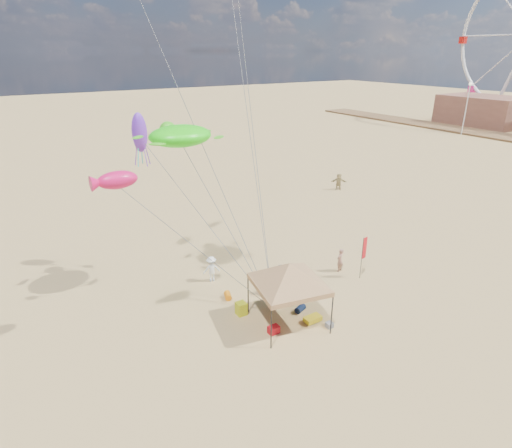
% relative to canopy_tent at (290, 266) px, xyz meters
% --- Properties ---
extents(ground, '(280.00, 280.00, 0.00)m').
position_rel_canopy_tent_xyz_m(ground, '(0.50, 0.80, -3.26)').
color(ground, tan).
rests_on(ground, ground).
extents(canopy_tent, '(6.22, 6.22, 3.92)m').
position_rel_canopy_tent_xyz_m(canopy_tent, '(0.00, 0.00, 0.00)').
color(canopy_tent, black).
rests_on(canopy_tent, ground).
extents(feather_flag, '(0.41, 0.10, 2.70)m').
position_rel_canopy_tent_xyz_m(feather_flag, '(6.54, 1.32, -1.44)').
color(feather_flag, black).
rests_on(feather_flag, ground).
extents(cooler_red, '(0.54, 0.38, 0.38)m').
position_rel_canopy_tent_xyz_m(cooler_red, '(-1.10, -0.34, -3.07)').
color(cooler_red, red).
rests_on(cooler_red, ground).
extents(cooler_blue, '(0.54, 0.38, 0.38)m').
position_rel_canopy_tent_xyz_m(cooler_blue, '(3.14, 3.55, -3.07)').
color(cooler_blue, '#2317BC').
rests_on(cooler_blue, ground).
extents(bag_navy, '(0.69, 0.54, 0.36)m').
position_rel_canopy_tent_xyz_m(bag_navy, '(1.13, 0.42, -3.08)').
color(bag_navy, '#0C1734').
rests_on(bag_navy, ground).
extents(bag_orange, '(0.54, 0.69, 0.36)m').
position_rel_canopy_tent_xyz_m(bag_orange, '(-1.49, 3.61, -3.08)').
color(bag_orange, orange).
rests_on(bag_orange, ground).
extents(chair_green, '(0.50, 0.50, 0.70)m').
position_rel_canopy_tent_xyz_m(chair_green, '(1.65, 1.51, -2.91)').
color(chair_green, green).
rests_on(chair_green, ground).
extents(chair_yellow, '(0.50, 0.50, 0.70)m').
position_rel_canopy_tent_xyz_m(chair_yellow, '(-1.63, 1.88, -2.91)').
color(chair_yellow, '#C0C816').
rests_on(chair_yellow, ground).
extents(crate_grey, '(0.34, 0.30, 0.28)m').
position_rel_canopy_tent_xyz_m(crate_grey, '(1.52, -1.46, -3.12)').
color(crate_grey, slate).
rests_on(crate_grey, ground).
extents(beach_cart, '(0.90, 0.50, 0.24)m').
position_rel_canopy_tent_xyz_m(beach_cart, '(1.09, -0.66, -3.06)').
color(beach_cart, gold).
rests_on(beach_cart, ground).
extents(person_near_a, '(0.65, 0.53, 1.53)m').
position_rel_canopy_tent_xyz_m(person_near_a, '(5.97, 2.65, -2.50)').
color(person_near_a, '#A7745F').
rests_on(person_near_a, ground).
extents(person_near_b, '(1.09, 1.13, 1.83)m').
position_rel_canopy_tent_xyz_m(person_near_b, '(1.29, 2.44, -2.35)').
color(person_near_b, '#323944').
rests_on(person_near_b, ground).
extents(person_near_c, '(1.14, 0.81, 1.60)m').
position_rel_canopy_tent_xyz_m(person_near_c, '(-1.34, 5.84, -2.46)').
color(person_near_c, white).
rests_on(person_near_c, ground).
extents(person_far_c, '(1.53, 1.33, 1.67)m').
position_rel_canopy_tent_xyz_m(person_far_c, '(17.49, 15.23, -2.43)').
color(person_far_c, tan).
rests_on(person_far_c, ground).
extents(building_north, '(10.00, 14.00, 5.20)m').
position_rel_canopy_tent_xyz_m(building_north, '(67.50, 30.80, -0.66)').
color(building_north, '#8C5947').
rests_on(building_north, ground).
extents(lamp_north, '(0.50, 0.50, 8.25)m').
position_rel_canopy_tent_xyz_m(lamp_north, '(55.50, 26.80, 2.25)').
color(lamp_north, silver).
rests_on(lamp_north, ground).
extents(turtle_kite, '(3.71, 3.17, 1.10)m').
position_rel_canopy_tent_xyz_m(turtle_kite, '(-2.59, 6.22, 5.50)').
color(turtle_kite, '#24F610').
rests_on(turtle_kite, ground).
extents(fish_kite, '(1.88, 1.29, 0.76)m').
position_rel_canopy_tent_xyz_m(fish_kite, '(-6.77, 3.18, 4.55)').
color(fish_kite, '#D61356').
rests_on(fish_kite, ground).
extents(squid_kite, '(1.07, 1.07, 2.26)m').
position_rel_canopy_tent_xyz_m(squid_kite, '(-3.59, 9.81, 5.23)').
color(squid_kite, '#742CD4').
rests_on(squid_kite, ground).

